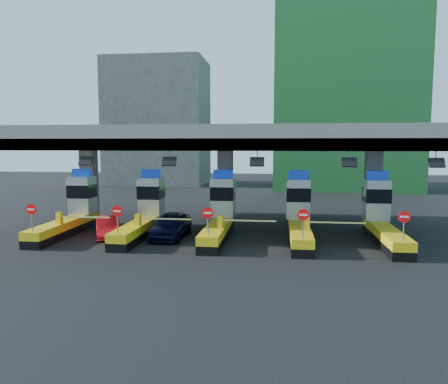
# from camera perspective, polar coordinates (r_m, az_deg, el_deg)

# --- Properties ---
(ground) EXTENTS (120.00, 120.00, 0.00)m
(ground) POSITION_cam_1_polar(r_m,az_deg,el_deg) (28.08, -0.58, -5.81)
(ground) COLOR black
(ground) RESTS_ON ground
(toll_canopy) EXTENTS (28.00, 12.09, 7.00)m
(toll_canopy) POSITION_cam_1_polar(r_m,az_deg,el_deg) (30.30, 0.15, 6.76)
(toll_canopy) COLOR slate
(toll_canopy) RESTS_ON ground
(toll_lane_far_left) EXTENTS (4.43, 8.00, 4.16)m
(toll_lane_far_left) POSITION_cam_1_polar(r_m,az_deg,el_deg) (31.03, -19.14, -2.37)
(toll_lane_far_left) COLOR black
(toll_lane_far_left) RESTS_ON ground
(toll_lane_left) EXTENTS (4.43, 8.00, 4.16)m
(toll_lane_left) POSITION_cam_1_polar(r_m,az_deg,el_deg) (29.17, -10.29, -2.66)
(toll_lane_left) COLOR black
(toll_lane_left) RESTS_ON ground
(toll_lane_center) EXTENTS (4.43, 8.00, 4.16)m
(toll_lane_center) POSITION_cam_1_polar(r_m,az_deg,el_deg) (28.09, -0.50, -2.90)
(toll_lane_center) COLOR black
(toll_lane_center) RESTS_ON ground
(toll_lane_right) EXTENTS (4.43, 8.00, 4.16)m
(toll_lane_right) POSITION_cam_1_polar(r_m,az_deg,el_deg) (27.87, 9.75, -3.07)
(toll_lane_right) COLOR black
(toll_lane_right) RESTS_ON ground
(toll_lane_far_right) EXTENTS (4.43, 8.00, 4.16)m
(toll_lane_far_right) POSITION_cam_1_polar(r_m,az_deg,el_deg) (28.55, 19.84, -3.13)
(toll_lane_far_right) COLOR black
(toll_lane_far_right) RESTS_ON ground
(bg_building_scaffold) EXTENTS (18.00, 12.00, 28.00)m
(bg_building_scaffold) POSITION_cam_1_polar(r_m,az_deg,el_deg) (60.33, 15.45, 13.80)
(bg_building_scaffold) COLOR #1E5926
(bg_building_scaffold) RESTS_ON ground
(bg_building_concrete) EXTENTS (14.00, 10.00, 18.00)m
(bg_building_concrete) POSITION_cam_1_polar(r_m,az_deg,el_deg) (65.71, -8.58, 8.94)
(bg_building_concrete) COLOR #4C4C49
(bg_building_concrete) RESTS_ON ground
(van) EXTENTS (2.04, 4.79, 1.61)m
(van) POSITION_cam_1_polar(r_m,az_deg,el_deg) (27.72, -6.93, -4.31)
(van) COLOR black
(van) RESTS_ON ground
(red_car) EXTENTS (2.91, 4.21, 1.31)m
(red_car) POSITION_cam_1_polar(r_m,az_deg,el_deg) (28.64, -14.96, -4.44)
(red_car) COLOR red
(red_car) RESTS_ON ground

